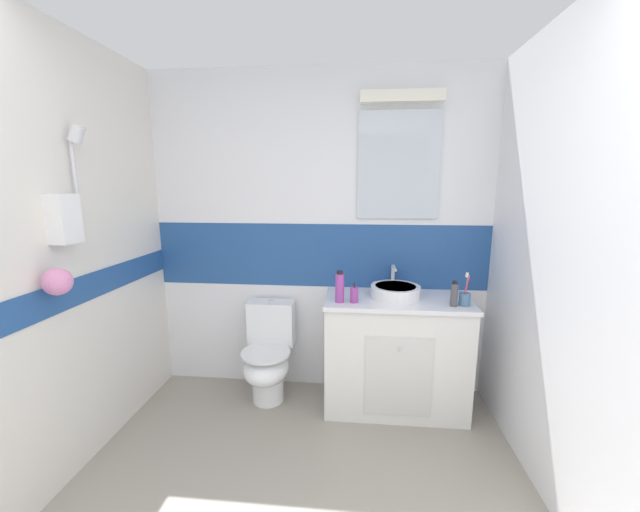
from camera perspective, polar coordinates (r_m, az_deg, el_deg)
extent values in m
cube|color=gray|center=(2.32, -3.77, -34.72)|extent=(3.20, 3.48, 0.04)
cube|color=white|center=(3.11, -0.08, -12.06)|extent=(3.20, 0.10, 0.85)
cube|color=#234C8C|center=(2.91, -0.09, 0.24)|extent=(3.20, 0.10, 0.50)
cube|color=white|center=(2.88, -0.09, 16.61)|extent=(3.20, 0.10, 1.15)
cube|color=silver|center=(2.81, 12.24, 13.71)|extent=(0.60, 0.02, 0.78)
cube|color=white|center=(2.84, 12.74, 23.22)|extent=(0.58, 0.10, 0.08)
cube|color=silver|center=(2.32, -39.33, -1.26)|extent=(0.10, 3.48, 2.50)
cube|color=#234C8C|center=(2.32, -37.80, -6.22)|extent=(0.01, 3.48, 0.16)
cube|color=white|center=(2.35, -35.25, 4.77)|extent=(0.10, 0.14, 0.26)
cylinder|color=silver|center=(2.47, -34.06, 10.35)|extent=(0.02, 0.02, 0.45)
cylinder|color=silver|center=(2.46, -33.90, 15.67)|extent=(0.10, 0.07, 0.11)
sphere|color=pink|center=(2.27, -35.91, -3.30)|extent=(0.14, 0.14, 0.14)
cube|color=white|center=(1.96, 38.42, -2.94)|extent=(0.10, 3.48, 2.50)
cube|color=silver|center=(2.85, 11.64, -14.89)|extent=(1.01, 0.50, 0.82)
cube|color=white|center=(2.68, 12.01, -6.78)|extent=(1.03, 0.52, 0.03)
cube|color=silver|center=(2.64, 12.20, -18.08)|extent=(0.45, 0.01, 0.57)
cylinder|color=silver|center=(2.54, 12.43, -14.19)|extent=(0.02, 0.02, 0.03)
cylinder|color=white|center=(2.69, 11.74, -5.45)|extent=(0.35, 0.35, 0.08)
cylinder|color=#AFB1BA|center=(2.68, 11.77, -4.72)|extent=(0.29, 0.29, 0.01)
cylinder|color=silver|center=(2.87, 11.35, -3.28)|extent=(0.03, 0.03, 0.19)
cylinder|color=silver|center=(2.76, 11.63, -1.86)|extent=(0.02, 0.16, 0.02)
cylinder|color=white|center=(3.03, -8.15, -19.97)|extent=(0.24, 0.24, 0.18)
ellipsoid|color=white|center=(2.90, -8.46, -16.97)|extent=(0.34, 0.42, 0.22)
cylinder|color=white|center=(2.84, -8.53, -14.79)|extent=(0.37, 0.37, 0.02)
cube|color=white|center=(2.97, -7.62, -10.26)|extent=(0.36, 0.17, 0.35)
cylinder|color=silver|center=(2.91, -7.71, -6.94)|extent=(0.04, 0.04, 0.02)
cylinder|color=#4C7299|center=(2.64, 21.74, -6.32)|extent=(0.08, 0.08, 0.09)
cylinder|color=#338CD8|center=(2.63, 21.95, -4.67)|extent=(0.03, 0.04, 0.18)
cube|color=white|center=(2.61, 22.10, -2.71)|extent=(0.02, 0.02, 0.03)
cylinder|color=#D83F4C|center=(2.60, 21.89, -4.80)|extent=(0.04, 0.04, 0.19)
cube|color=white|center=(2.58, 22.04, -2.78)|extent=(0.02, 0.02, 0.03)
cylinder|color=#993F99|center=(2.52, 5.38, -6.08)|extent=(0.06, 0.06, 0.11)
cylinder|color=#262626|center=(2.50, 5.41, -4.51)|extent=(0.01, 0.01, 0.04)
cylinder|color=#262626|center=(2.49, 5.41, -4.18)|extent=(0.01, 0.02, 0.01)
cylinder|color=#993F99|center=(2.51, 3.10, -5.04)|extent=(0.06, 0.06, 0.20)
cylinder|color=black|center=(2.48, 3.13, -2.59)|extent=(0.04, 0.04, 0.02)
cylinder|color=#4C4C51|center=(2.59, 20.30, -5.76)|extent=(0.05, 0.05, 0.15)
cylinder|color=black|center=(2.57, 20.43, -3.90)|extent=(0.03, 0.03, 0.02)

